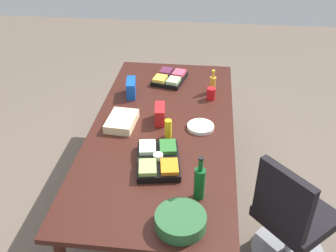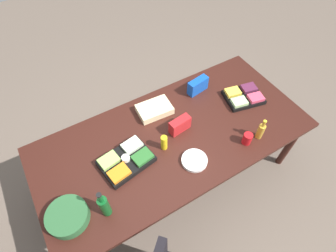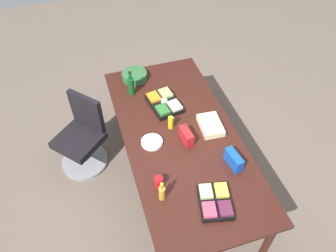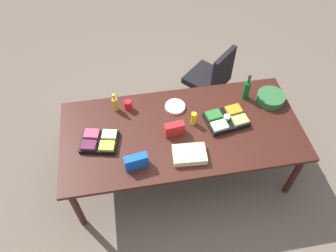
{
  "view_description": "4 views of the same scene",
  "coord_description": "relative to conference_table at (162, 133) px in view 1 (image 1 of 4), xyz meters",
  "views": [
    {
      "loc": [
        -2.62,
        -0.34,
        2.52
      ],
      "look_at": [
        -0.02,
        -0.05,
        0.79
      ],
      "focal_mm": 41.05,
      "sensor_mm": 36.0,
      "label": 1
    },
    {
      "loc": [
        -0.75,
        -1.16,
        2.74
      ],
      "look_at": [
        -0.02,
        0.07,
        0.84
      ],
      "focal_mm": 28.47,
      "sensor_mm": 36.0,
      "label": 2
    },
    {
      "loc": [
        2.11,
        -0.8,
        3.36
      ],
      "look_at": [
        -0.12,
        -0.1,
        0.81
      ],
      "focal_mm": 35.08,
      "sensor_mm": 36.0,
      "label": 3
    },
    {
      "loc": [
        0.49,
        2.03,
        3.41
      ],
      "look_at": [
        0.14,
        -0.04,
        0.8
      ],
      "focal_mm": 34.77,
      "sensor_mm": 36.0,
      "label": 4
    }
  ],
  "objects": [
    {
      "name": "dressing_bottle",
      "position": [
        0.65,
        -0.4,
        0.15
      ],
      "size": [
        0.08,
        0.08,
        0.23
      ],
      "color": "gold",
      "rests_on": "conference_table"
    },
    {
      "name": "sheet_cake",
      "position": [
        -0.01,
        0.34,
        0.1
      ],
      "size": [
        0.33,
        0.24,
        0.07
      ],
      "primitive_type": "cube",
      "rotation": [
        0.0,
        0.0,
        -0.07
      ],
      "color": "beige",
      "rests_on": "conference_table"
    },
    {
      "name": "salad_bowl",
      "position": [
        -1.05,
        -0.24,
        0.11
      ],
      "size": [
        0.32,
        0.32,
        0.09
      ],
      "primitive_type": "cylinder",
      "rotation": [
        0.0,
        0.0,
        0.04
      ],
      "color": "#2B5C32",
      "rests_on": "conference_table"
    },
    {
      "name": "office_chair",
      "position": [
        -0.59,
        -1.01,
        -0.34
      ],
      "size": [
        0.68,
        0.68,
        0.95
      ],
      "color": "gray",
      "rests_on": "ground"
    },
    {
      "name": "veggie_tray",
      "position": [
        -0.48,
        -0.03,
        0.1
      ],
      "size": [
        0.46,
        0.36,
        0.09
      ],
      "color": "black",
      "rests_on": "conference_table"
    },
    {
      "name": "chip_bag_red",
      "position": [
        0.08,
        0.03,
        0.13
      ],
      "size": [
        0.21,
        0.1,
        0.14
      ],
      "primitive_type": "cube",
      "rotation": [
        0.0,
        0.0,
        0.11
      ],
      "color": "red",
      "rests_on": "conference_table"
    },
    {
      "name": "conference_table",
      "position": [
        0.0,
        0.0,
        0.0
      ],
      "size": [
        2.49,
        1.17,
        0.77
      ],
      "color": "#371711",
      "rests_on": "ground"
    },
    {
      "name": "wine_bottle",
      "position": [
        -0.79,
        -0.34,
        0.19
      ],
      "size": [
        0.07,
        0.07,
        0.32
      ],
      "color": "#0E501E",
      "rests_on": "conference_table"
    },
    {
      "name": "mustard_bottle",
      "position": [
        -0.14,
        -0.06,
        0.14
      ],
      "size": [
        0.06,
        0.06,
        0.15
      ],
      "primitive_type": "cylinder",
      "rotation": [
        0.0,
        0.0,
        -0.12
      ],
      "color": "yellow",
      "rests_on": "conference_table"
    },
    {
      "name": "ground_plane",
      "position": [
        0.0,
        0.0,
        -0.7
      ],
      "size": [
        10.0,
        10.0,
        0.0
      ],
      "primitive_type": "plane",
      "color": "#67584C"
    },
    {
      "name": "paper_plate_stack",
      "position": [
        0.01,
        -0.31,
        0.08
      ],
      "size": [
        0.26,
        0.26,
        0.03
      ],
      "primitive_type": "cylinder",
      "rotation": [
        0.0,
        0.0,
        -0.22
      ],
      "color": "white",
      "rests_on": "conference_table"
    },
    {
      "name": "chip_bag_blue",
      "position": [
        0.51,
        0.36,
        0.14
      ],
      "size": [
        0.23,
        0.11,
        0.15
      ],
      "primitive_type": "cube",
      "rotation": [
        0.0,
        0.0,
        0.15
      ],
      "color": "#124AB6",
      "rests_on": "conference_table"
    },
    {
      "name": "fruit_platter",
      "position": [
        0.84,
        0.03,
        0.09
      ],
      "size": [
        0.41,
        0.35,
        0.07
      ],
      "color": "black",
      "rests_on": "conference_table"
    },
    {
      "name": "red_solo_cup",
      "position": [
        0.52,
        -0.39,
        0.12
      ],
      "size": [
        0.09,
        0.09,
        0.11
      ],
      "primitive_type": "cylinder",
      "rotation": [
        0.0,
        0.0,
        0.21
      ],
      "color": "red",
      "rests_on": "conference_table"
    }
  ]
}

